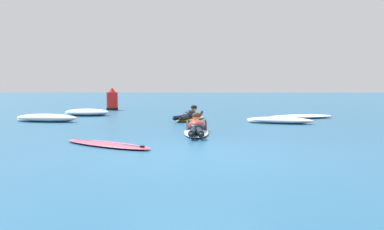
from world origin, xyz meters
name	(u,v)px	position (x,y,z in m)	size (l,w,h in m)	color
ground_plane	(197,115)	(0.00, 10.00, 0.00)	(120.00, 120.00, 0.00)	#235B84
surfer_near	(196,129)	(-0.02, 3.18, 0.13)	(0.60, 2.75, 0.53)	white
surfer_far	(190,116)	(-0.26, 7.54, 0.13)	(1.22, 2.49, 0.54)	yellow
drifting_surfboard	(107,144)	(-1.74, 1.04, 0.03)	(2.14, 1.81, 0.16)	#E54C66
whitewater_front	(87,112)	(-4.32, 9.78, 0.12)	(1.88, 1.40, 0.27)	white
whitewater_mid_left	(47,118)	(-4.88, 6.80, 0.12)	(2.23, 1.19, 0.26)	white
whitewater_mid_right	(280,120)	(2.57, 6.28, 0.09)	(2.20, 1.43, 0.20)	white
whitewater_back	(301,117)	(3.74, 8.42, 0.06)	(2.60, 1.60, 0.13)	white
channel_marker_buoy	(112,101)	(-4.08, 13.68, 0.44)	(0.56, 0.56, 1.09)	red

